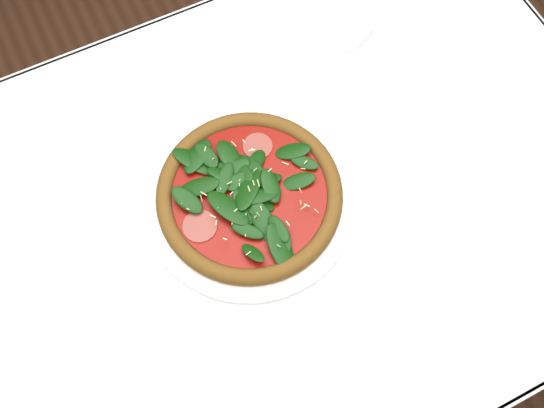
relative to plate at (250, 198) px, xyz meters
name	(u,v)px	position (x,y,z in m)	size (l,w,h in m)	color
ground	(264,317)	(0.00, -0.02, -0.76)	(6.00, 6.00, 0.00)	brown
dining_table	(259,234)	(0.00, -0.02, -0.11)	(1.21, 0.81, 0.75)	silver
plate	(250,198)	(0.00, 0.00, 0.00)	(0.32, 0.32, 0.01)	white
pizza	(249,193)	(0.00, 0.00, 0.02)	(0.36, 0.36, 0.04)	olive
saucer_far	(330,17)	(0.27, 0.25, 0.00)	(0.16, 0.16, 0.01)	white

